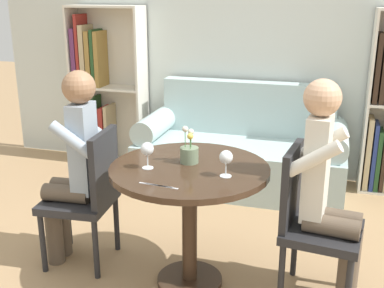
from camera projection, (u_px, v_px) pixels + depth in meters
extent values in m
plane|color=tan|center=(190.00, 282.00, 2.97)|extent=(16.00, 16.00, 0.00)
cube|color=silver|center=(253.00, 32.00, 4.43)|extent=(5.20, 0.05, 2.70)
cylinder|color=#382619|center=(190.00, 169.00, 2.75)|extent=(0.92, 0.92, 0.03)
cylinder|color=#382619|center=(190.00, 227.00, 2.86)|extent=(0.09, 0.09, 0.69)
cylinder|color=#382619|center=(190.00, 280.00, 2.97)|extent=(0.40, 0.40, 0.03)
cube|color=#A8C1C1|center=(240.00, 165.00, 4.35)|extent=(1.83, 0.80, 0.42)
cube|color=#A8C1C1|center=(248.00, 108.00, 4.50)|extent=(1.61, 0.16, 0.50)
cylinder|color=#A8C1C1|center=(156.00, 125.00, 4.47)|extent=(0.22, 0.72, 0.22)
cylinder|color=#A8C1C1|center=(335.00, 139.00, 4.03)|extent=(0.22, 0.72, 0.22)
cube|color=silver|center=(114.00, 85.00, 4.93)|extent=(0.75, 0.02, 1.59)
cube|color=silver|center=(76.00, 85.00, 4.91)|extent=(0.02, 0.28, 1.59)
cube|color=silver|center=(142.00, 89.00, 4.72)|extent=(0.02, 0.28, 1.59)
cube|color=silver|center=(113.00, 161.00, 5.05)|extent=(0.70, 0.28, 0.02)
cube|color=silver|center=(109.00, 87.00, 4.82)|extent=(0.70, 0.28, 0.02)
cube|color=silver|center=(104.00, 6.00, 4.58)|extent=(0.70, 0.28, 0.02)
cube|color=maroon|center=(83.00, 128.00, 5.03)|extent=(0.04, 0.23, 0.64)
cube|color=#602D5B|center=(88.00, 129.00, 5.02)|extent=(0.05, 0.23, 0.63)
cube|color=#602D5B|center=(93.00, 136.00, 5.03)|extent=(0.04, 0.23, 0.50)
cube|color=#234723|center=(96.00, 128.00, 4.99)|extent=(0.04, 0.23, 0.67)
cube|color=maroon|center=(101.00, 135.00, 4.99)|extent=(0.05, 0.23, 0.54)
cube|color=maroon|center=(106.00, 134.00, 4.97)|extent=(0.05, 0.23, 0.57)
cube|color=tan|center=(111.00, 133.00, 4.95)|extent=(0.03, 0.23, 0.59)
cube|color=#602D5B|center=(78.00, 57.00, 4.80)|extent=(0.05, 0.23, 0.57)
cube|color=maroon|center=(82.00, 50.00, 4.77)|extent=(0.03, 0.23, 0.70)
cube|color=tan|center=(87.00, 56.00, 4.77)|extent=(0.05, 0.23, 0.60)
cube|color=olive|center=(92.00, 59.00, 4.77)|extent=(0.05, 0.23, 0.54)
cube|color=#234723|center=(97.00, 58.00, 4.75)|extent=(0.03, 0.23, 0.56)
cube|color=olive|center=(101.00, 59.00, 4.74)|extent=(0.04, 0.23, 0.54)
cube|color=silver|center=(368.00, 103.00, 4.15)|extent=(0.02, 0.28, 1.59)
cube|color=tan|center=(368.00, 153.00, 4.27)|extent=(0.04, 0.23, 0.65)
cube|color=navy|center=(373.00, 155.00, 4.26)|extent=(0.03, 0.23, 0.60)
cube|color=#234723|center=(378.00, 159.00, 4.26)|extent=(0.04, 0.23, 0.54)
cube|color=#332319|center=(383.00, 161.00, 4.25)|extent=(0.03, 0.23, 0.51)
cube|color=#332319|center=(377.00, 68.00, 4.04)|extent=(0.04, 0.23, 0.59)
cube|color=#332319|center=(384.00, 70.00, 4.03)|extent=(0.04, 0.23, 0.55)
cylinder|color=#232326|center=(68.00, 218.00, 3.36)|extent=(0.04, 0.04, 0.40)
cylinder|color=#232326|center=(43.00, 243.00, 3.03)|extent=(0.04, 0.04, 0.40)
cylinder|color=#232326|center=(117.00, 223.00, 3.29)|extent=(0.04, 0.04, 0.40)
cylinder|color=#232326|center=(96.00, 249.00, 2.96)|extent=(0.04, 0.04, 0.40)
cube|color=#232326|center=(79.00, 201.00, 3.09)|extent=(0.45, 0.45, 0.05)
cube|color=#232326|center=(104.00, 167.00, 2.98)|extent=(0.07, 0.38, 0.45)
cylinder|color=#232326|center=(355.00, 258.00, 2.86)|extent=(0.04, 0.04, 0.40)
cylinder|color=#232326|center=(281.00, 276.00, 2.68)|extent=(0.04, 0.04, 0.40)
cylinder|color=#232326|center=(295.00, 246.00, 2.99)|extent=(0.04, 0.04, 0.40)
cube|color=#232326|center=(322.00, 232.00, 2.70)|extent=(0.47, 0.47, 0.05)
cube|color=#232326|center=(291.00, 186.00, 2.69)|extent=(0.08, 0.38, 0.45)
cylinder|color=brown|center=(62.00, 223.00, 3.23)|extent=(0.11, 0.11, 0.45)
cylinder|color=brown|center=(54.00, 231.00, 3.13)|extent=(0.11, 0.11, 0.45)
cylinder|color=brown|center=(74.00, 187.00, 3.12)|extent=(0.31, 0.13, 0.11)
cylinder|color=brown|center=(66.00, 194.00, 3.02)|extent=(0.31, 0.13, 0.11)
cube|color=#93A3B2|center=(83.00, 149.00, 2.96)|extent=(0.14, 0.21, 0.57)
cylinder|color=#93A3B2|center=(91.00, 128.00, 3.06)|extent=(0.29, 0.09, 0.23)
cylinder|color=#93A3B2|center=(72.00, 140.00, 2.81)|extent=(0.29, 0.09, 0.23)
sphere|color=#936B4C|center=(79.00, 87.00, 2.85)|extent=(0.20, 0.20, 0.20)
cylinder|color=brown|center=(347.00, 275.00, 2.64)|extent=(0.11, 0.11, 0.45)
cylinder|color=brown|center=(349.00, 265.00, 2.74)|extent=(0.11, 0.11, 0.45)
cylinder|color=brown|center=(331.00, 226.00, 2.60)|extent=(0.31, 0.14, 0.11)
cylinder|color=brown|center=(334.00, 218.00, 2.70)|extent=(0.31, 0.14, 0.11)
cube|color=silver|center=(317.00, 169.00, 2.60)|extent=(0.14, 0.21, 0.59)
cylinder|color=silver|center=(314.00, 159.00, 2.45)|extent=(0.29, 0.10, 0.23)
cylinder|color=silver|center=(322.00, 144.00, 2.69)|extent=(0.29, 0.10, 0.23)
sphere|color=tan|center=(323.00, 98.00, 2.48)|extent=(0.20, 0.20, 0.20)
cylinder|color=white|center=(148.00, 168.00, 2.72)|extent=(0.06, 0.06, 0.00)
cylinder|color=white|center=(148.00, 161.00, 2.70)|extent=(0.01, 0.01, 0.08)
sphere|color=white|center=(147.00, 149.00, 2.68)|extent=(0.07, 0.07, 0.07)
sphere|color=beige|center=(147.00, 150.00, 2.69)|extent=(0.05, 0.05, 0.05)
cylinder|color=white|center=(226.00, 176.00, 2.60)|extent=(0.06, 0.06, 0.00)
cylinder|color=white|center=(226.00, 169.00, 2.58)|extent=(0.01, 0.01, 0.08)
sphere|color=white|center=(226.00, 157.00, 2.56)|extent=(0.07, 0.07, 0.07)
sphere|color=maroon|center=(226.00, 159.00, 2.57)|extent=(0.05, 0.05, 0.05)
cylinder|color=gray|center=(189.00, 155.00, 2.79)|extent=(0.11, 0.11, 0.09)
cylinder|color=#4C7A42|center=(190.00, 143.00, 2.74)|extent=(0.01, 0.01, 0.08)
sphere|color=#EACC4C|center=(190.00, 136.00, 2.73)|extent=(0.04, 0.04, 0.04)
cylinder|color=#4C7A42|center=(191.00, 139.00, 2.78)|extent=(0.00, 0.01, 0.09)
sphere|color=silver|center=(191.00, 132.00, 2.77)|extent=(0.04, 0.04, 0.04)
cylinder|color=#4C7A42|center=(185.00, 138.00, 2.77)|extent=(0.01, 0.01, 0.11)
sphere|color=silver|center=(185.00, 129.00, 2.75)|extent=(0.04, 0.04, 0.04)
cube|color=silver|center=(161.00, 186.00, 2.47)|extent=(0.19, 0.04, 0.00)
cube|color=silver|center=(156.00, 185.00, 2.48)|extent=(0.19, 0.03, 0.00)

